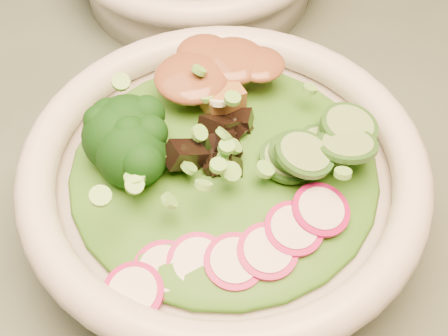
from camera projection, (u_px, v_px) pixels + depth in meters
name	position (u px, v px, depth m)	size (l,w,h in m)	color
dining_table	(318.00, 211.00, 0.66)	(1.20, 0.80, 0.75)	black
salad_bowl	(224.00, 185.00, 0.48)	(0.31, 0.31, 0.08)	silver
lettuce_bed	(224.00, 167.00, 0.47)	(0.23, 0.23, 0.03)	#2E6815
broccoli_florets	(126.00, 166.00, 0.44)	(0.09, 0.08, 0.05)	black
radish_slices	(248.00, 250.00, 0.42)	(0.13, 0.05, 0.02)	#A00C4D
cucumber_slices	(323.00, 144.00, 0.46)	(0.08, 0.08, 0.04)	#86B464
mushroom_heap	(221.00, 139.00, 0.46)	(0.08, 0.08, 0.05)	black
tofu_cubes	(212.00, 86.00, 0.50)	(0.10, 0.07, 0.04)	olive
peanut_sauce	(211.00, 72.00, 0.49)	(0.08, 0.06, 0.02)	brown
scallion_garnish	(224.00, 143.00, 0.44)	(0.22, 0.22, 0.03)	#6CC043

